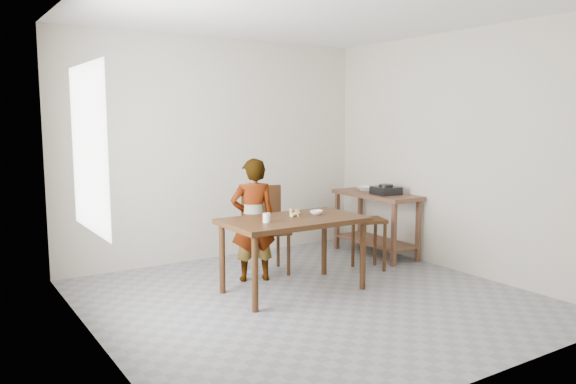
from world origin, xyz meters
TOP-DOWN VIEW (x-y plane):
  - floor at (0.00, 0.00)m, footprint 4.00×4.00m
  - ceiling at (0.00, 0.00)m, footprint 4.00×4.00m
  - wall_back at (0.00, 2.02)m, footprint 4.00×0.04m
  - wall_front at (0.00, -2.02)m, footprint 4.00×0.04m
  - wall_left at (-2.02, 0.00)m, footprint 0.04×4.00m
  - wall_right at (2.02, 0.00)m, footprint 0.04×4.00m
  - window_pane at (-1.97, 0.20)m, footprint 0.02×1.10m
  - dining_table at (0.00, 0.30)m, footprint 1.40×0.80m
  - prep_counter at (1.72, 1.00)m, footprint 0.50×1.20m
  - child at (-0.15, 0.86)m, footprint 0.56×0.46m
  - dining_chair at (0.13, 1.05)m, footprint 0.57×0.57m
  - stool at (1.19, 0.53)m, footprint 0.43×0.43m
  - glass_tumbler at (-0.35, 0.24)m, footprint 0.10×0.10m
  - small_bowl at (0.31, 0.34)m, footprint 0.15×0.15m
  - banana at (0.07, 0.38)m, footprint 0.19×0.16m
  - serving_bowl at (1.75, 1.22)m, footprint 0.32×0.32m
  - gas_burner at (1.71, 0.82)m, footprint 0.32×0.32m

SIDE VIEW (x-z plane):
  - floor at x=0.00m, z-range -0.04..0.00m
  - stool at x=1.19m, z-range 0.00..0.59m
  - dining_table at x=0.00m, z-range 0.00..0.75m
  - prep_counter at x=1.72m, z-range 0.00..0.80m
  - dining_chair at x=0.13m, z-range 0.00..0.97m
  - child at x=-0.15m, z-range 0.00..1.32m
  - small_bowl at x=0.31m, z-range 0.75..0.79m
  - banana at x=0.07m, z-range 0.75..0.81m
  - glass_tumbler at x=-0.35m, z-range 0.75..0.84m
  - serving_bowl at x=1.75m, z-range 0.80..0.86m
  - gas_burner at x=1.71m, z-range 0.80..0.90m
  - wall_back at x=0.00m, z-range 0.00..2.70m
  - wall_front at x=0.00m, z-range 0.00..2.70m
  - wall_left at x=-2.02m, z-range 0.00..2.70m
  - wall_right at x=2.02m, z-range 0.00..2.70m
  - window_pane at x=-1.97m, z-range 0.85..2.15m
  - ceiling at x=0.00m, z-range 2.70..2.74m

